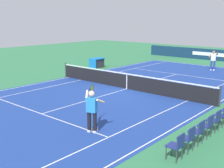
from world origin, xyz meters
name	(u,v)px	position (x,y,z in m)	size (l,w,h in m)	color
ground_plane	(127,89)	(0.00, 0.00, 0.00)	(60.00, 60.00, 0.00)	#2D7247
court_slab	(127,89)	(0.00, 0.00, 0.00)	(24.20, 11.40, 0.00)	navy
court_line_markings	(127,89)	(0.00, 0.00, 0.00)	(23.85, 11.05, 0.01)	white
tennis_net	(127,81)	(0.00, 0.00, 0.49)	(0.10, 11.70, 1.08)	#2D2D33
stadium_barrier	(221,56)	(-15.90, 0.00, 0.58)	(0.26, 17.00, 1.15)	#112D4C
tennis_player_near	(92,109)	(6.40, 3.27, 0.93)	(0.95, 0.90, 1.70)	black
tennis_player_far	(213,59)	(-10.02, 1.46, 0.93)	(0.95, 0.89, 1.70)	navy
tennis_ball	(145,90)	(-0.37, 1.14, 0.03)	(0.07, 0.07, 0.07)	#CCE01E
spectator_chair_1	(222,114)	(2.55, 6.86, 0.52)	(0.44, 0.44, 0.88)	#38383D
spectator_chair_2	(215,119)	(3.31, 6.86, 0.52)	(0.44, 0.44, 0.88)	#38383D
spectator_chair_3	(207,124)	(4.07, 6.86, 0.52)	(0.44, 0.44, 0.88)	#38383D
spectator_chair_4	(198,130)	(4.83, 6.86, 0.52)	(0.44, 0.44, 0.88)	#38383D
spectator_chair_5	(188,137)	(5.59, 6.86, 0.52)	(0.44, 0.44, 0.88)	#38383D
spectator_chair_6	(177,145)	(6.35, 6.86, 0.52)	(0.44, 0.44, 0.88)	#38383D
equipment_cart_tarped	(97,63)	(-4.53, -6.90, 0.44)	(1.25, 0.84, 0.85)	#2D2D33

